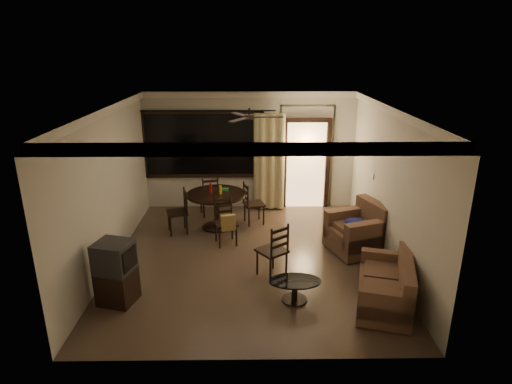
{
  "coord_description": "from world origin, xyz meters",
  "views": [
    {
      "loc": [
        0.02,
        -7.2,
        3.79
      ],
      "look_at": [
        0.12,
        0.2,
        1.25
      ],
      "focal_mm": 30.0,
      "sensor_mm": 36.0,
      "label": 1
    }
  ],
  "objects_px": {
    "dining_chair_east": "(254,211)",
    "armchair": "(359,232)",
    "sofa": "(388,288)",
    "tv_cabinet": "(116,272)",
    "dining_chair_north": "(210,203)",
    "dining_chair_west": "(178,220)",
    "side_chair": "(272,260)",
    "coffee_table": "(295,287)",
    "dining_table": "(216,201)",
    "dining_chair_south": "(226,230)"
  },
  "relations": [
    {
      "from": "armchair",
      "to": "side_chair",
      "type": "distance_m",
      "value": 1.97
    },
    {
      "from": "dining_chair_east",
      "to": "armchair",
      "type": "height_order",
      "value": "armchair"
    },
    {
      "from": "coffee_table",
      "to": "dining_table",
      "type": "bearing_deg",
      "value": 116.37
    },
    {
      "from": "tv_cabinet",
      "to": "dining_chair_east",
      "type": "bearing_deg",
      "value": 70.54
    },
    {
      "from": "dining_chair_south",
      "to": "dining_table",
      "type": "bearing_deg",
      "value": 89.91
    },
    {
      "from": "dining_chair_east",
      "to": "armchair",
      "type": "relative_size",
      "value": 0.79
    },
    {
      "from": "sofa",
      "to": "dining_chair_north",
      "type": "bearing_deg",
      "value": 144.88
    },
    {
      "from": "dining_table",
      "to": "dining_chair_south",
      "type": "distance_m",
      "value": 0.92
    },
    {
      "from": "dining_chair_north",
      "to": "sofa",
      "type": "bearing_deg",
      "value": 112.5
    },
    {
      "from": "dining_table",
      "to": "dining_chair_west",
      "type": "relative_size",
      "value": 1.33
    },
    {
      "from": "coffee_table",
      "to": "side_chair",
      "type": "xyz_separation_m",
      "value": [
        -0.31,
        0.77,
        0.06
      ]
    },
    {
      "from": "dining_chair_west",
      "to": "dining_table",
      "type": "bearing_deg",
      "value": 90.07
    },
    {
      "from": "dining_chair_east",
      "to": "armchair",
      "type": "distance_m",
      "value": 2.45
    },
    {
      "from": "sofa",
      "to": "armchair",
      "type": "xyz_separation_m",
      "value": [
        0.0,
        1.87,
        0.09
      ]
    },
    {
      "from": "armchair",
      "to": "sofa",
      "type": "bearing_deg",
      "value": -109.79
    },
    {
      "from": "dining_table",
      "to": "dining_chair_west",
      "type": "distance_m",
      "value": 0.9
    },
    {
      "from": "dining_chair_south",
      "to": "sofa",
      "type": "height_order",
      "value": "dining_chair_south"
    },
    {
      "from": "dining_table",
      "to": "side_chair",
      "type": "xyz_separation_m",
      "value": [
        1.11,
        -2.09,
        -0.33
      ]
    },
    {
      "from": "dining_chair_east",
      "to": "dining_table",
      "type": "bearing_deg",
      "value": 89.93
    },
    {
      "from": "dining_chair_east",
      "to": "dining_chair_north",
      "type": "height_order",
      "value": "same"
    },
    {
      "from": "dining_chair_west",
      "to": "coffee_table",
      "type": "bearing_deg",
      "value": 23.7
    },
    {
      "from": "dining_chair_east",
      "to": "dining_chair_south",
      "type": "distance_m",
      "value": 1.2
    },
    {
      "from": "dining_chair_south",
      "to": "armchair",
      "type": "relative_size",
      "value": 0.79
    },
    {
      "from": "dining_table",
      "to": "armchair",
      "type": "relative_size",
      "value": 1.05
    },
    {
      "from": "dining_chair_east",
      "to": "dining_chair_south",
      "type": "bearing_deg",
      "value": 135.7
    },
    {
      "from": "dining_table",
      "to": "armchair",
      "type": "xyz_separation_m",
      "value": [
        2.83,
        -1.14,
        -0.23
      ]
    },
    {
      "from": "dining_chair_west",
      "to": "coffee_table",
      "type": "height_order",
      "value": "dining_chair_west"
    },
    {
      "from": "dining_table",
      "to": "dining_chair_east",
      "type": "bearing_deg",
      "value": 16.5
    },
    {
      "from": "coffee_table",
      "to": "dining_chair_south",
      "type": "bearing_deg",
      "value": 119.96
    },
    {
      "from": "dining_table",
      "to": "sofa",
      "type": "bearing_deg",
      "value": -46.76
    },
    {
      "from": "coffee_table",
      "to": "dining_chair_west",
      "type": "bearing_deg",
      "value": 130.27
    },
    {
      "from": "dining_chair_south",
      "to": "dining_chair_north",
      "type": "relative_size",
      "value": 1.0
    },
    {
      "from": "dining_chair_south",
      "to": "armchair",
      "type": "distance_m",
      "value": 2.6
    },
    {
      "from": "dining_chair_west",
      "to": "dining_chair_south",
      "type": "distance_m",
      "value": 1.2
    },
    {
      "from": "dining_chair_north",
      "to": "sofa",
      "type": "xyz_separation_m",
      "value": [
        3.05,
        -3.76,
        0.02
      ]
    },
    {
      "from": "dining_chair_east",
      "to": "tv_cabinet",
      "type": "relative_size",
      "value": 0.94
    },
    {
      "from": "dining_table",
      "to": "dining_chair_north",
      "type": "relative_size",
      "value": 1.33
    },
    {
      "from": "tv_cabinet",
      "to": "sofa",
      "type": "bearing_deg",
      "value": 12.98
    },
    {
      "from": "dining_chair_west",
      "to": "sofa",
      "type": "height_order",
      "value": "dining_chair_west"
    },
    {
      "from": "dining_chair_east",
      "to": "dining_chair_north",
      "type": "distance_m",
      "value": 1.15
    },
    {
      "from": "dining_chair_west",
      "to": "tv_cabinet",
      "type": "xyz_separation_m",
      "value": [
        -0.52,
        -2.61,
        0.22
      ]
    },
    {
      "from": "dining_chair_west",
      "to": "dining_chair_north",
      "type": "bearing_deg",
      "value": 133.24
    },
    {
      "from": "tv_cabinet",
      "to": "side_chair",
      "type": "xyz_separation_m",
      "value": [
        2.43,
        0.76,
        -0.21
      ]
    },
    {
      "from": "dining_table",
      "to": "dining_chair_west",
      "type": "height_order",
      "value": "dining_table"
    },
    {
      "from": "dining_chair_north",
      "to": "side_chair",
      "type": "relative_size",
      "value": 0.95
    },
    {
      "from": "dining_chair_north",
      "to": "coffee_table",
      "type": "bearing_deg",
      "value": 97.89
    },
    {
      "from": "dining_chair_south",
      "to": "side_chair",
      "type": "bearing_deg",
      "value": -72.34
    },
    {
      "from": "sofa",
      "to": "side_chair",
      "type": "xyz_separation_m",
      "value": [
        -1.72,
        0.91,
        -0.01
      ]
    },
    {
      "from": "dining_table",
      "to": "armchair",
      "type": "bearing_deg",
      "value": -21.91
    },
    {
      "from": "dining_chair_north",
      "to": "coffee_table",
      "type": "height_order",
      "value": "dining_chair_north"
    }
  ]
}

